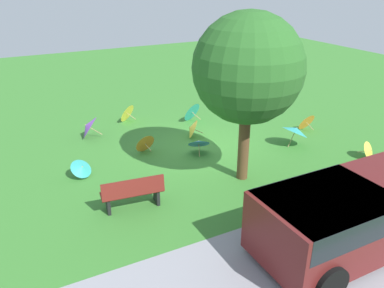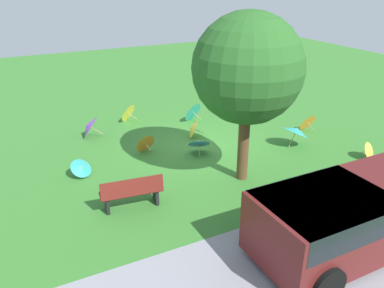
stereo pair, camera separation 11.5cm
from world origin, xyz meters
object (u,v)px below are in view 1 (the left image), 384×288
Objects in this scene: park_bench at (133,193)px; parasol_teal_2 at (191,111)px; parasol_orange_0 at (305,121)px; parasol_blue_1 at (229,96)px; parasol_yellow_0 at (191,128)px; parasol_yellow_3 at (370,150)px; parasol_teal_1 at (296,130)px; parasol_yellow_2 at (126,113)px; parasol_purple_0 at (88,126)px; shade_tree at (248,69)px; van_dark at (351,213)px; parasol_teal_3 at (82,168)px; parasol_blue_0 at (199,142)px; parasol_orange_2 at (144,143)px.

park_bench is 1.69× the size of parasol_teal_2.
parasol_blue_1 is (0.93, -4.00, 0.04)m from parasol_orange_0.
park_bench is at bearing 15.68° from parasol_orange_0.
parasol_yellow_3 is at bearing 135.72° from parasol_yellow_0.
parasol_teal_1 reaches higher than parasol_yellow_2.
parasol_purple_0 is at bearing 28.67° from parasol_yellow_2.
parasol_yellow_0 is at bearing 38.66° from parasol_blue_1.
parasol_yellow_0 is (-3.51, -3.52, -0.11)m from park_bench.
parasol_teal_1 is at bearing 131.48° from parasol_yellow_2.
parasol_yellow_2 is at bearing -48.52° from parasol_teal_1.
shade_tree reaches higher than park_bench.
parasol_purple_0 reaches higher than parasol_yellow_2.
parasol_purple_0 reaches higher than parasol_yellow_3.
parasol_orange_0 is at bearing -144.18° from parasol_teal_1.
shade_tree is at bearing 80.20° from parasol_teal_2.
parasol_yellow_3 is (-5.95, 6.97, -0.09)m from parasol_yellow_2.
shade_tree is 5.61× the size of parasol_blue_1.
parasol_teal_1 is (-2.76, -4.86, -0.33)m from van_dark.
van_dark reaches higher than parasol_teal_3.
parasol_blue_0 is at bearing -80.94° from shade_tree.
parasol_orange_0 is at bearing -87.59° from parasol_yellow_3.
van_dark reaches higher than park_bench.
parasol_yellow_2 is (-1.92, -6.24, -0.08)m from park_bench.
parasol_orange_2 is at bearing -21.57° from parasol_teal_1.
shade_tree is 6.96× the size of parasol_yellow_3.
van_dark is 6.70× the size of parasol_yellow_3.
parasol_orange_2 is at bearing -160.14° from parasol_teal_3.
parasol_yellow_2 is (1.70, -9.91, -0.53)m from van_dark.
parasol_yellow_0 reaches higher than parasol_teal_3.
parasol_orange_2 is (6.24, -0.95, -0.02)m from parasol_orange_0.
parasol_teal_1 is at bearing 85.01° from parasol_blue_1.
parasol_teal_2 is 2.75m from parasol_blue_1.
parasol_teal_2 is at bearing -130.11° from park_bench.
shade_tree reaches higher than parasol_orange_0.
shade_tree is 4.24× the size of parasol_purple_0.
parasol_teal_2 is 1.76m from parasol_yellow_0.
parasol_teal_2 is at bearing -144.66° from parasol_orange_2.
parasol_blue_1 is at bearing -119.14° from shade_tree.
van_dark is 5.80× the size of parasol_orange_0.
park_bench is 1.97× the size of parasol_yellow_0.
parasol_blue_1 is (-3.73, -3.98, 0.01)m from parasol_blue_0.
parasol_yellow_3 is 0.83× the size of parasol_teal_3.
van_dark reaches higher than parasol_yellow_2.
parasol_teal_3 is (4.22, -2.20, -2.95)m from shade_tree.
parasol_yellow_3 is 7.44m from parasol_orange_2.
parasol_orange_0 is 0.87× the size of parasol_blue_0.
park_bench is at bearing 45.13° from parasol_yellow_0.
parasol_teal_3 is at bearing -71.01° from park_bench.
van_dark is at bearing 92.95° from shade_tree.
parasol_teal_3 is at bearing -0.79° from parasol_orange_0.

